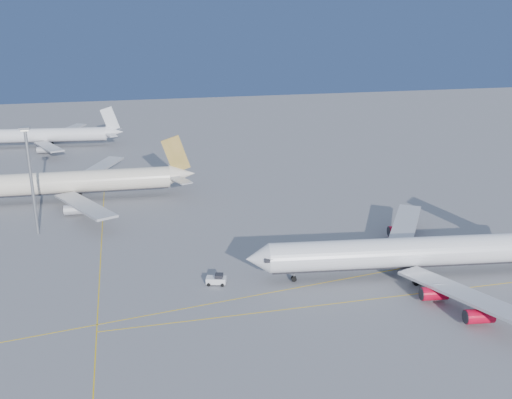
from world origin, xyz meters
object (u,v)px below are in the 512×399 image
airliner_third (48,135)px  light_mast (30,172)px  airliner_etihad (76,182)px  airliner_virgin (416,252)px  pushback_tug (217,279)px

airliner_third → light_mast: size_ratio=2.24×
airliner_etihad → light_mast: light_mast is taller
airliner_virgin → pushback_tug: bearing=179.4°
airliner_virgin → pushback_tug: size_ratio=16.03×
airliner_virgin → airliner_third: airliner_virgin is taller
airliner_virgin → airliner_third: bearing=128.4°
pushback_tug → light_mast: 53.65m
pushback_tug → light_mast: (-37.14, 36.01, 14.22)m
pushback_tug → airliner_etihad: bearing=133.5°
airliner_third → pushback_tug: bearing=-65.2°
airliner_etihad → pushback_tug: size_ratio=15.91×
light_mast → pushback_tug: bearing=-44.1°
airliner_etihad → airliner_third: airliner_etihad is taller
airliner_etihad → light_mast: bearing=-105.3°
pushback_tug → light_mast: light_mast is taller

